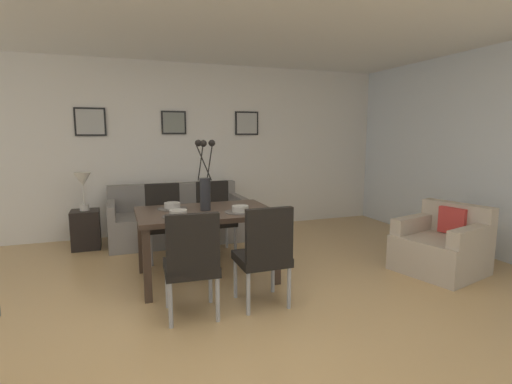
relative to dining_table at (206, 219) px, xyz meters
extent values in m
plane|color=tan|center=(-0.10, -1.08, -0.65)|extent=(9.00, 9.00, 0.00)
cube|color=white|center=(-0.10, 2.17, 0.65)|extent=(9.00, 0.10, 2.60)
cube|color=#3D2D23|center=(0.00, 0.00, 0.06)|extent=(1.40, 0.94, 0.05)
cube|color=#3D2D23|center=(0.64, 0.41, -0.31)|extent=(0.07, 0.07, 0.69)
cube|color=#3D2D23|center=(-0.64, 0.41, -0.31)|extent=(0.07, 0.07, 0.69)
cube|color=#3D2D23|center=(0.64, -0.41, -0.31)|extent=(0.07, 0.07, 0.69)
cube|color=#3D2D23|center=(-0.64, -0.41, -0.31)|extent=(0.07, 0.07, 0.69)
cube|color=black|center=(-0.31, -0.79, -0.23)|extent=(0.47, 0.47, 0.08)
cube|color=black|center=(-0.32, -0.98, 0.03)|extent=(0.42, 0.09, 0.48)
cylinder|color=#9EA0A5|center=(-0.11, -0.62, -0.46)|extent=(0.04, 0.04, 0.38)
cylinder|color=#9EA0A5|center=(-0.49, -0.59, -0.46)|extent=(0.04, 0.04, 0.38)
cylinder|color=#9EA0A5|center=(-0.13, -1.00, -0.46)|extent=(0.04, 0.04, 0.38)
cylinder|color=#9EA0A5|center=(-0.51, -0.97, -0.46)|extent=(0.04, 0.04, 0.38)
cube|color=black|center=(-0.33, 0.78, -0.23)|extent=(0.44, 0.44, 0.08)
cube|color=black|center=(-0.33, 0.97, 0.03)|extent=(0.42, 0.06, 0.48)
cylinder|color=#9EA0A5|center=(-0.52, 0.59, -0.46)|extent=(0.04, 0.04, 0.38)
cylinder|color=#9EA0A5|center=(-0.14, 0.59, -0.46)|extent=(0.04, 0.04, 0.38)
cylinder|color=#9EA0A5|center=(-0.52, 0.97, -0.46)|extent=(0.04, 0.04, 0.38)
cylinder|color=#9EA0A5|center=(-0.14, 0.97, -0.46)|extent=(0.04, 0.04, 0.38)
cube|color=black|center=(0.33, -0.78, -0.23)|extent=(0.44, 0.44, 0.08)
cube|color=black|center=(0.33, -0.97, 0.03)|extent=(0.42, 0.06, 0.48)
cylinder|color=#9EA0A5|center=(0.52, -0.59, -0.46)|extent=(0.04, 0.04, 0.38)
cylinder|color=#9EA0A5|center=(0.14, -0.59, -0.46)|extent=(0.04, 0.04, 0.38)
cylinder|color=#9EA0A5|center=(0.52, -0.97, -0.46)|extent=(0.04, 0.04, 0.38)
cylinder|color=#9EA0A5|center=(0.14, -0.97, -0.46)|extent=(0.04, 0.04, 0.38)
cube|color=black|center=(0.32, 0.80, -0.23)|extent=(0.45, 0.45, 0.08)
cube|color=black|center=(0.31, 0.99, 0.03)|extent=(0.42, 0.07, 0.48)
cylinder|color=#9EA0A5|center=(0.13, 0.61, -0.46)|extent=(0.04, 0.04, 0.38)
cylinder|color=#9EA0A5|center=(0.51, 0.61, -0.46)|extent=(0.04, 0.04, 0.38)
cylinder|color=#9EA0A5|center=(0.12, 0.99, -0.46)|extent=(0.04, 0.04, 0.38)
cylinder|color=#9EA0A5|center=(0.50, 0.99, -0.46)|extent=(0.04, 0.04, 0.38)
cylinder|color=#232326|center=(0.00, 0.00, 0.26)|extent=(0.11, 0.11, 0.34)
cylinder|color=black|center=(0.06, 0.02, 0.59)|extent=(0.05, 0.12, 0.37)
sphere|color=black|center=(0.09, 0.03, 0.79)|extent=(0.07, 0.07, 0.07)
cylinder|color=black|center=(-0.03, 0.05, 0.59)|extent=(0.08, 0.05, 0.38)
sphere|color=black|center=(-0.05, 0.08, 0.79)|extent=(0.07, 0.07, 0.07)
cylinder|color=black|center=(-0.02, -0.06, 0.59)|extent=(0.15, 0.06, 0.36)
sphere|color=black|center=(-0.03, -0.09, 0.79)|extent=(0.07, 0.07, 0.07)
cylinder|color=#4C4742|center=(-0.32, -0.21, 0.09)|extent=(0.32, 0.32, 0.01)
cylinder|color=#B2ADA3|center=(-0.32, -0.21, 0.12)|extent=(0.17, 0.17, 0.06)
cylinder|color=gray|center=(-0.32, -0.21, 0.14)|extent=(0.13, 0.13, 0.04)
cylinder|color=#4C4742|center=(-0.32, 0.21, 0.09)|extent=(0.32, 0.32, 0.01)
cylinder|color=#B2ADA3|center=(-0.32, 0.21, 0.12)|extent=(0.17, 0.17, 0.06)
cylinder|color=gray|center=(-0.32, 0.21, 0.14)|extent=(0.13, 0.13, 0.04)
cylinder|color=#4C4742|center=(0.31, -0.21, 0.09)|extent=(0.32, 0.32, 0.01)
cylinder|color=#B2ADA3|center=(0.31, -0.21, 0.12)|extent=(0.17, 0.17, 0.06)
cylinder|color=gray|center=(0.31, -0.21, 0.14)|extent=(0.13, 0.13, 0.04)
cube|color=gray|center=(-0.06, 1.57, -0.44)|extent=(1.88, 0.84, 0.42)
cube|color=gray|center=(-0.06, 1.91, -0.04)|extent=(1.88, 0.16, 0.38)
cube|color=gray|center=(0.83, 1.57, -0.13)|extent=(0.10, 0.84, 0.20)
cube|color=gray|center=(-0.95, 1.57, -0.13)|extent=(0.10, 0.84, 0.20)
cube|color=black|center=(-1.28, 1.63, -0.39)|extent=(0.36, 0.36, 0.52)
cylinder|color=beige|center=(-1.28, 1.63, -0.09)|extent=(0.12, 0.12, 0.08)
cylinder|color=beige|center=(-1.28, 1.63, 0.09)|extent=(0.02, 0.02, 0.30)
cone|color=silver|center=(-1.28, 1.63, 0.29)|extent=(0.22, 0.22, 0.18)
cube|color=#B7A893|center=(2.49, -0.71, -0.45)|extent=(0.97, 0.97, 0.40)
cube|color=#B7A893|center=(2.80, -0.63, -0.08)|extent=(0.35, 0.81, 0.35)
cube|color=#B7A893|center=(2.55, -1.04, -0.16)|extent=(0.69, 0.30, 0.18)
cube|color=#B7A893|center=(2.38, -0.40, -0.16)|extent=(0.69, 0.30, 0.18)
cube|color=#C63833|center=(2.70, -0.66, -0.09)|extent=(0.15, 0.31, 0.30)
cube|color=black|center=(-1.17, 2.11, 1.05)|extent=(0.42, 0.02, 0.40)
cube|color=#B2B2AD|center=(-1.17, 2.09, 1.05)|extent=(0.37, 0.01, 0.35)
cube|color=black|center=(0.00, 2.11, 1.05)|extent=(0.37, 0.02, 0.35)
cube|color=gray|center=(0.00, 2.09, 1.05)|extent=(0.32, 0.01, 0.30)
cube|color=black|center=(1.17, 2.11, 1.05)|extent=(0.39, 0.02, 0.38)
cube|color=#B2B2AD|center=(1.17, 2.09, 1.05)|extent=(0.34, 0.01, 0.33)
camera|label=1|loc=(-0.86, -3.92, 0.89)|focal=27.15mm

